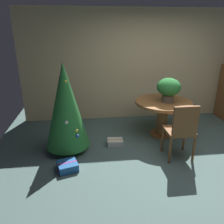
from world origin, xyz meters
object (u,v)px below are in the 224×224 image
Objects in this scene: gift_box_blue at (68,166)px; gift_box_cream at (115,142)px; round_dining_table at (163,110)px; wooden_chair_near at (181,129)px; flower_vase at (169,88)px; holiday_tree at (66,106)px.

gift_box_blue is 1.19× the size of gift_box_cream.
wooden_chair_near reaches higher than round_dining_table.
flower_vase is 1.53× the size of gift_box_cream.
holiday_tree reaches higher than gift_box_cream.
holiday_tree is (-1.93, 0.54, 0.30)m from wooden_chair_near.
wooden_chair_near is 1.31m from gift_box_cream.
round_dining_table is at bearing 143.70° from flower_vase.
flower_vase is 1.02m from wooden_chair_near.
wooden_chair_near is 2.69× the size of gift_box_blue.
wooden_chair_near is (0.00, -0.94, -0.00)m from round_dining_table.
flower_vase is 0.29× the size of holiday_tree.
gift_box_blue is (-1.97, -1.00, -0.98)m from flower_vase.
holiday_tree is 4.36× the size of gift_box_blue.
round_dining_table is 0.48m from flower_vase.
flower_vase is at bearing 10.01° from holiday_tree.
wooden_chair_near is 1.98m from gift_box_blue.
round_dining_table is at bearing 90.00° from wooden_chair_near.
gift_box_blue reaches higher than gift_box_cream.
gift_box_cream is at bearing 39.89° from gift_box_blue.
holiday_tree is 1.21m from gift_box_cream.
round_dining_table is 0.70× the size of holiday_tree.
gift_box_cream is (-1.10, -0.27, -0.99)m from flower_vase.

